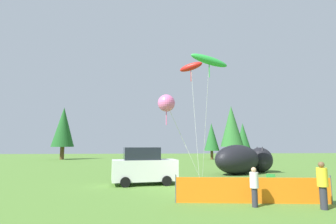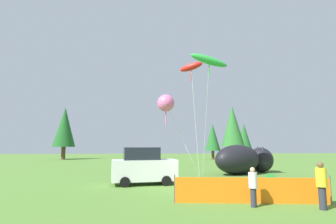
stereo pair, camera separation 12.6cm
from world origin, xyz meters
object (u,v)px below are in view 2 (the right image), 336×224
(inflatable_cat, at_px, (244,160))
(kite_red_lizard, at_px, (191,67))
(spectator_in_red_shirt, at_px, (253,185))
(spectator_in_black_shirt, at_px, (322,183))
(folding_chair, at_px, (271,180))
(parked_car, at_px, (144,166))
(kite_pink_octopus, at_px, (166,103))
(kite_green_fish, at_px, (209,61))

(inflatable_cat, relative_size, kite_red_lizard, 0.66)
(spectator_in_red_shirt, bearing_deg, spectator_in_black_shirt, -14.01)
(folding_chair, height_order, spectator_in_black_shirt, spectator_in_black_shirt)
(kite_red_lizard, bearing_deg, spectator_in_black_shirt, -76.12)
(kite_red_lizard, bearing_deg, folding_chair, -67.10)
(parked_car, distance_m, kite_pink_octopus, 4.33)
(folding_chair, distance_m, kite_red_lizard, 11.94)
(spectator_in_black_shirt, height_order, kite_red_lizard, kite_red_lizard)
(kite_pink_octopus, bearing_deg, folding_chair, -7.09)
(spectator_in_black_shirt, bearing_deg, spectator_in_red_shirt, 165.99)
(parked_car, relative_size, spectator_in_black_shirt, 2.33)
(folding_chair, height_order, kite_pink_octopus, kite_pink_octopus)
(kite_green_fish, bearing_deg, kite_red_lizard, 103.51)
(parked_car, relative_size, inflatable_cat, 0.65)
(spectator_in_red_shirt, relative_size, spectator_in_black_shirt, 0.86)
(parked_car, relative_size, kite_green_fish, 0.45)
(parked_car, height_order, kite_green_fish, kite_green_fish)
(inflatable_cat, distance_m, spectator_in_red_shirt, 12.44)
(kite_pink_octopus, bearing_deg, inflatable_cat, 44.35)
(folding_chair, xyz_separation_m, spectator_in_black_shirt, (-0.17, -4.62, 0.50))
(inflatable_cat, xyz_separation_m, kite_pink_octopus, (-7.20, -7.04, 3.77))
(kite_red_lizard, bearing_deg, inflatable_cat, 3.35)
(folding_chair, xyz_separation_m, kite_pink_octopus, (-5.85, 0.73, 4.42))
(folding_chair, relative_size, spectator_in_black_shirt, 0.47)
(parked_car, distance_m, folding_chair, 7.55)
(inflatable_cat, distance_m, spectator_in_black_shirt, 12.49)
(folding_chair, bearing_deg, kite_pink_octopus, 113.71)
(inflatable_cat, relative_size, spectator_in_red_shirt, 4.14)
(kite_green_fish, bearing_deg, spectator_in_black_shirt, -75.98)
(folding_chair, xyz_separation_m, kite_red_lizard, (-3.17, 7.50, 8.73))
(spectator_in_black_shirt, relative_size, kite_green_fish, 0.19)
(folding_chair, bearing_deg, spectator_in_black_shirt, -151.35)
(spectator_in_black_shirt, xyz_separation_m, kite_pink_octopus, (-5.67, 5.35, 3.92))
(folding_chair, height_order, inflatable_cat, inflatable_cat)
(spectator_in_black_shirt, bearing_deg, folding_chair, 87.85)
(parked_car, bearing_deg, kite_green_fish, 12.33)
(kite_green_fish, bearing_deg, folding_chair, -60.40)
(spectator_in_black_shirt, bearing_deg, kite_green_fish, 104.02)
(spectator_in_red_shirt, bearing_deg, inflatable_cat, 71.19)
(spectator_in_red_shirt, height_order, kite_green_fish, kite_green_fish)
(kite_pink_octopus, bearing_deg, kite_red_lizard, 68.44)
(spectator_in_black_shirt, bearing_deg, inflatable_cat, 82.97)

